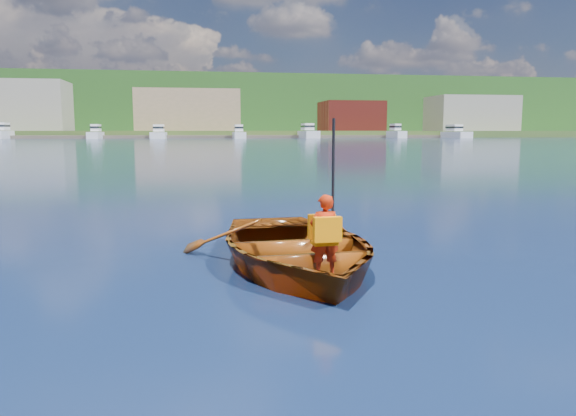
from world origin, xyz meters
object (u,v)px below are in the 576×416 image
object	(u,v)px
child_paddler	(325,234)
dock	(175,137)
rowboat	(295,248)
marina_yachts	(217,133)

from	to	relation	value
child_paddler	dock	xyz separation A→B (m)	(-7.14, 148.03, -0.23)
rowboat	marina_yachts	distance (m)	142.52
marina_yachts	rowboat	bearing A→B (deg)	-91.59
dock	rowboat	bearing A→B (deg)	-87.31
dock	child_paddler	bearing A→B (deg)	-87.24
dock	marina_yachts	xyz separation A→B (m)	(10.88, -4.68, 0.96)
dock	marina_yachts	size ratio (longest dim) A/B	1.10
child_paddler	marina_yachts	world-z (taller)	marina_yachts
child_paddler	marina_yachts	bearing A→B (deg)	88.50
rowboat	marina_yachts	xyz separation A→B (m)	(3.96, 142.46, 1.08)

